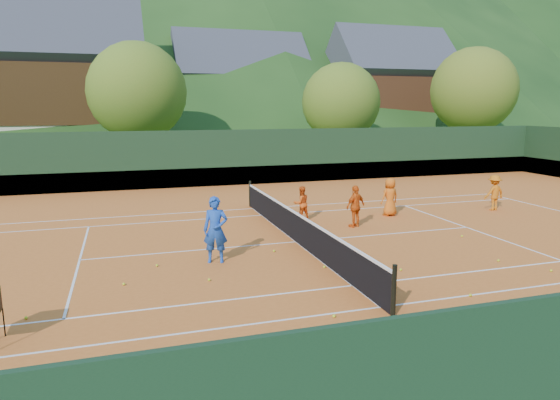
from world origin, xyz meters
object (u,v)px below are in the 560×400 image
object	(u,v)px
student_d	(494,193)
chalet_left	(56,89)
student_b	(355,206)
chalet_mid	(240,99)
chalet_right	(388,96)
tennis_net	(296,226)
coach	(216,230)
student_a	(301,203)
student_c	(390,197)

from	to	relation	value
student_d	chalet_left	xyz separation A→B (m)	(-19.39, 27.78, 4.90)
student_b	chalet_left	distance (m)	31.78
student_d	chalet_left	bearing A→B (deg)	-60.71
chalet_mid	chalet_right	distance (m)	14.56
tennis_net	chalet_left	distance (m)	32.04
coach	chalet_left	size ratio (longest dim) A/B	0.13
student_b	student_d	bearing A→B (deg)	166.06
coach	tennis_net	size ratio (longest dim) A/B	0.15
student_a	tennis_net	world-z (taller)	student_a
student_c	student_d	distance (m)	4.64
coach	tennis_net	world-z (taller)	coach
student_c	tennis_net	size ratio (longest dim) A/B	0.12
student_c	student_a	bearing A→B (deg)	-12.61
student_a	student_c	xyz separation A→B (m)	(3.57, -0.30, 0.10)
student_a	chalet_left	bearing A→B (deg)	-75.52
student_a	student_b	bearing A→B (deg)	124.23
tennis_net	chalet_right	xyz separation A→B (m)	(20.00, 30.00, 4.74)
student_a	student_b	distance (m)	2.17
student_c	chalet_left	world-z (taller)	chalet_left
student_a	student_d	distance (m)	8.22
coach	chalet_mid	size ratio (longest dim) A/B	0.14
chalet_left	chalet_mid	size ratio (longest dim) A/B	1.09
chalet_left	tennis_net	bearing A→B (deg)	-71.57
student_b	student_c	world-z (taller)	student_b
student_a	chalet_mid	size ratio (longest dim) A/B	0.10
chalet_left	student_c	bearing A→B (deg)	-61.70
student_b	chalet_left	size ratio (longest dim) A/B	0.11
chalet_left	student_b	bearing A→B (deg)	-66.23
coach	chalet_mid	bearing A→B (deg)	91.26
student_a	chalet_right	bearing A→B (deg)	-132.66
tennis_net	chalet_left	xyz separation A→B (m)	(-10.00, 30.00, 5.13)
student_b	chalet_mid	size ratio (longest dim) A/B	0.12
tennis_net	student_d	bearing A→B (deg)	13.29
student_d	chalet_right	xyz separation A→B (m)	(10.61, 27.78, 4.51)
student_a	student_b	xyz separation A→B (m)	(1.46, -1.61, 0.10)
student_d	student_b	bearing A→B (deg)	2.47
student_a	tennis_net	bearing A→B (deg)	59.34
coach	student_b	world-z (taller)	coach
coach	student_b	distance (m)	6.02
student_d	chalet_mid	bearing A→B (deg)	-89.54
student_a	tennis_net	distance (m)	3.11
chalet_left	chalet_mid	distance (m)	16.51
coach	student_d	bearing A→B (deg)	31.37
student_c	chalet_right	size ratio (longest dim) A/B	0.13
student_a	chalet_mid	bearing A→B (deg)	-106.71
student_b	student_c	distance (m)	2.48
student_c	student_d	size ratio (longest dim) A/B	1.02
tennis_net	coach	bearing A→B (deg)	-154.90
student_d	tennis_net	distance (m)	9.66
student_c	student_d	xyz separation A→B (m)	(4.62, -0.34, -0.02)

